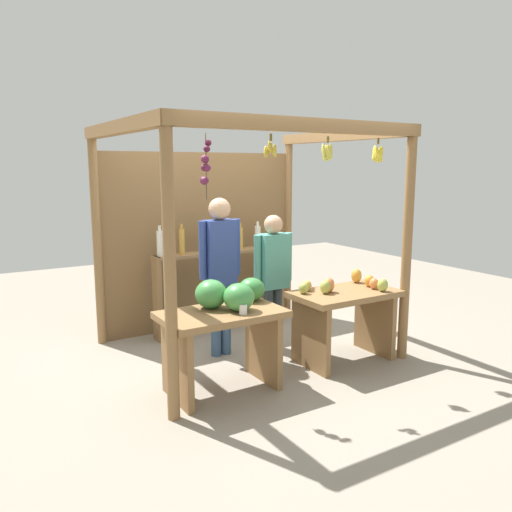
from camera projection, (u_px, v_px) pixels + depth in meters
ground_plane at (246, 350)px, 5.76m from camera, size 12.00×12.00×0.00m
market_stall at (225, 218)px, 5.91m from camera, size 2.73×2.25×2.43m
fruit_counter_left at (226, 319)px, 4.66m from camera, size 1.14×0.67×1.01m
fruit_counter_right at (344, 309)px, 5.37m from camera, size 1.10×0.64×0.90m
bottle_shelf_unit at (221, 266)px, 6.36m from camera, size 1.75×0.22×1.36m
vendor_man at (220, 262)px, 5.44m from camera, size 0.48×0.23×1.70m
vendor_woman at (273, 271)px, 5.63m from camera, size 0.48×0.20×1.51m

